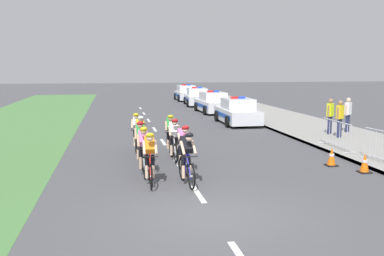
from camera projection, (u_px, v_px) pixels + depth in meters
ground_plane at (213, 216)px, 9.72m from camera, size 160.00×160.00×0.00m
sidewalk_slab at (299, 124)px, 24.80m from camera, size 4.53×60.00×0.12m
kerb_edge at (262, 125)px, 24.41m from camera, size 0.16×60.00×0.13m
grass_verge at (5, 132)px, 22.03m from camera, size 7.00×60.00×0.01m
lane_markings_centre at (159, 135)px, 21.13m from camera, size 0.14×29.60×0.01m
cyclist_lead at (150, 157)px, 12.13m from camera, size 0.42×1.72×1.56m
cyclist_second at (187, 157)px, 12.14m from camera, size 0.44×1.72×1.56m
cyclist_third at (143, 150)px, 13.25m from camera, size 0.42×1.72×1.56m
cyclist_fourth at (184, 148)px, 13.58m from camera, size 0.44×1.72×1.56m
cyclist_fifth at (141, 142)px, 14.60m from camera, size 0.43×1.72×1.56m
cyclist_sixth at (174, 139)px, 15.27m from camera, size 0.42×1.72×1.56m
cyclist_seventh at (141, 135)px, 16.04m from camera, size 0.42×1.72×1.56m
cyclist_eighth at (170, 133)px, 16.48m from camera, size 0.45×1.72×1.56m
cyclist_ninth at (137, 131)px, 17.08m from camera, size 0.45×1.72×1.56m
police_car_nearest at (237, 112)px, 25.14m from camera, size 2.06×4.43×1.59m
police_car_second at (213, 103)px, 31.30m from camera, size 2.12×4.46×1.59m
police_car_third at (197, 97)px, 37.16m from camera, size 2.24×4.52×1.59m
police_car_furthest at (186, 94)px, 42.59m from camera, size 2.05×4.43×1.59m
crowd_barrier_middle at (336, 135)px, 17.10m from camera, size 0.57×2.32×1.07m
traffic_cone_near at (365, 163)px, 13.62m from camera, size 0.36×0.36×0.64m
traffic_cone_mid at (332, 157)px, 14.55m from camera, size 0.36×0.36×0.64m
spectator_closest at (330, 114)px, 20.58m from camera, size 0.45×0.40×1.68m
spectator_middle at (340, 116)px, 19.60m from camera, size 0.47×0.39×1.68m
spectator_back at (348, 112)px, 21.24m from camera, size 0.46×0.40×1.68m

